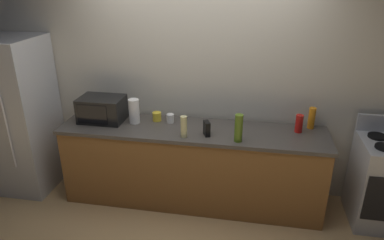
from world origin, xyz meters
name	(u,v)px	position (x,y,z in m)	size (l,w,h in m)	color
ground_plane	(185,221)	(0.00, 0.00, 0.00)	(8.00, 8.00, 0.00)	tan
back_wall	(198,77)	(0.00, 0.81, 1.35)	(6.40, 0.10, 2.70)	beige
counter_run	(192,165)	(0.00, 0.40, 0.45)	(2.84, 0.64, 0.90)	brown
refrigerator	(17,116)	(-2.05, 0.40, 0.90)	(0.72, 0.73, 1.80)	#B7BABF
microwave	(102,109)	(-1.02, 0.45, 1.04)	(0.48, 0.35, 0.27)	black
paper_towel_roll	(134,111)	(-0.65, 0.45, 1.04)	(0.12, 0.12, 0.27)	white
cordless_phone	(207,128)	(0.17, 0.27, 0.98)	(0.05, 0.11, 0.15)	black
bottle_dish_soap	(312,118)	(1.24, 0.64, 1.01)	(0.07, 0.07, 0.23)	orange
bottle_hot_sauce	(299,124)	(1.10, 0.51, 0.99)	(0.08, 0.08, 0.19)	red
bottle_olive_oil	(239,128)	(0.50, 0.19, 1.04)	(0.08, 0.08, 0.28)	#4C6B19
bottle_vinegar	(184,127)	(-0.05, 0.19, 1.01)	(0.07, 0.07, 0.22)	beige
mug_yellow	(157,116)	(-0.42, 0.55, 0.95)	(0.10, 0.10, 0.10)	yellow
mug_white	(170,118)	(-0.26, 0.52, 0.95)	(0.08, 0.08, 0.10)	white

